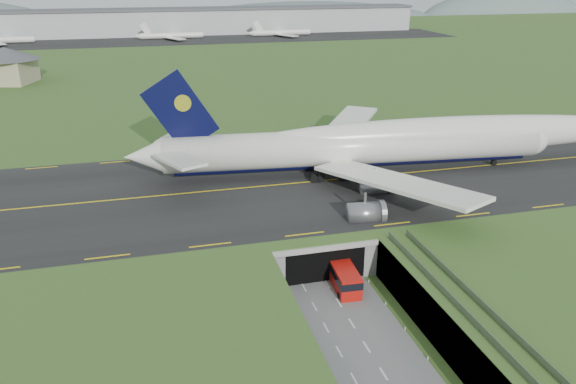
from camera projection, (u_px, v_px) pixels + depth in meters
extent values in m
plane|color=#345E25|center=(344.00, 312.00, 74.85)|extent=(900.00, 900.00, 0.00)
cube|color=gray|center=(345.00, 293.00, 73.75)|extent=(800.00, 800.00, 6.00)
cube|color=slate|center=(365.00, 345.00, 68.07)|extent=(12.00, 75.00, 0.20)
cube|color=black|center=(283.00, 185.00, 102.31)|extent=(800.00, 44.00, 0.18)
cube|color=gray|center=(305.00, 218.00, 89.93)|extent=(16.00, 22.00, 1.00)
cube|color=gray|center=(262.00, 237.00, 89.20)|extent=(2.00, 22.00, 6.00)
cube|color=gray|center=(345.00, 227.00, 92.49)|extent=(2.00, 22.00, 6.00)
cube|color=black|center=(313.00, 249.00, 86.53)|extent=(12.00, 12.00, 5.00)
cube|color=#A8A8A3|center=(326.00, 248.00, 79.95)|extent=(17.00, 0.50, 0.80)
cube|color=#A8A8A3|center=(506.00, 347.00, 58.67)|extent=(3.00, 53.00, 0.50)
cube|color=gray|center=(495.00, 343.00, 58.06)|extent=(0.06, 53.00, 1.00)
cube|color=gray|center=(518.00, 339.00, 58.72)|extent=(0.06, 53.00, 1.00)
cylinder|color=#A8A8A3|center=(488.00, 356.00, 62.02)|extent=(0.90, 0.90, 5.60)
cylinder|color=#A8A8A3|center=(435.00, 298.00, 72.82)|extent=(0.90, 0.90, 5.60)
cylinder|color=white|center=(356.00, 147.00, 106.11)|extent=(72.02, 13.88, 6.75)
sphere|color=white|center=(531.00, 138.00, 111.29)|extent=(7.24, 7.24, 6.61)
cone|color=white|center=(145.00, 156.00, 100.48)|extent=(7.99, 7.12, 6.41)
ellipsoid|color=white|center=(453.00, 134.00, 108.35)|extent=(82.05, 14.36, 7.09)
ellipsoid|color=black|center=(527.00, 134.00, 110.82)|extent=(5.00, 3.41, 2.36)
cylinder|color=black|center=(355.00, 160.00, 107.08)|extent=(68.06, 9.63, 2.83)
cube|color=white|center=(344.00, 128.00, 122.30)|extent=(24.45, 29.96, 2.84)
cube|color=white|center=(181.00, 135.00, 108.07)|extent=(10.39, 12.29, 1.08)
cube|color=white|center=(396.00, 182.00, 91.30)|extent=(19.71, 31.84, 2.84)
cube|color=white|center=(179.00, 160.00, 93.54)|extent=(8.79, 12.54, 1.08)
cube|color=black|center=(180.00, 112.00, 98.56)|extent=(13.41, 1.97, 14.92)
cylinder|color=yellow|center=(183.00, 103.00, 98.05)|extent=(3.01, 1.03, 2.95)
cylinder|color=slate|center=(346.00, 152.00, 117.01)|extent=(5.80, 4.01, 3.48)
cylinder|color=slate|center=(312.00, 139.00, 126.47)|extent=(5.80, 4.01, 3.48)
cylinder|color=slate|center=(374.00, 186.00, 98.61)|extent=(5.80, 4.01, 3.48)
cylinder|color=slate|center=(364.00, 213.00, 87.71)|extent=(5.80, 4.01, 3.48)
cylinder|color=black|center=(494.00, 163.00, 111.98)|extent=(1.21, 0.64, 1.16)
cube|color=black|center=(331.00, 170.00, 107.09)|extent=(7.03, 7.98, 1.48)
cube|color=#B8120C|center=(344.00, 277.00, 79.86)|extent=(3.50, 8.25, 3.23)
cube|color=black|center=(344.00, 273.00, 79.62)|extent=(3.57, 8.36, 1.08)
cube|color=black|center=(343.00, 285.00, 80.36)|extent=(3.25, 7.70, 0.54)
cylinder|color=black|center=(339.00, 295.00, 77.60)|extent=(0.44, 0.99, 0.97)
cylinder|color=black|center=(329.00, 276.00, 82.52)|extent=(0.44, 0.99, 0.97)
cylinder|color=black|center=(359.00, 293.00, 78.11)|extent=(0.44, 0.99, 0.97)
cylinder|color=black|center=(347.00, 274.00, 83.02)|extent=(0.44, 0.99, 0.97)
cube|color=tan|center=(8.00, 72.00, 193.14)|extent=(19.00, 19.00, 8.19)
cone|color=#4C4C51|center=(4.00, 53.00, 190.88)|extent=(27.87, 27.87, 4.10)
cube|color=#B2B2B2|center=(175.00, 22.00, 339.80)|extent=(300.00, 22.00, 15.00)
cube|color=#4C4C51|center=(174.00, 9.00, 337.04)|extent=(302.00, 24.00, 1.20)
cube|color=black|center=(180.00, 40.00, 315.51)|extent=(320.00, 50.00, 0.08)
cylinder|color=white|center=(171.00, 36.00, 318.27)|extent=(34.00, 3.20, 3.20)
cylinder|color=white|center=(281.00, 33.00, 333.40)|extent=(34.00, 3.20, 3.20)
ellipsoid|color=#556662|center=(305.00, 28.00, 491.45)|extent=(260.00, 91.00, 44.00)
ellipsoid|color=#556662|center=(504.00, 23.00, 538.56)|extent=(180.00, 63.00, 60.00)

